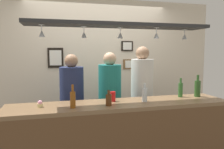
{
  "coord_description": "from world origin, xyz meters",
  "views": [
    {
      "loc": [
        -0.77,
        -2.88,
        1.67
      ],
      "look_at": [
        0.0,
        0.1,
        1.35
      ],
      "focal_mm": 35.68,
      "sensor_mm": 36.0,
      "label": 1
    }
  ],
  "objects_px": {
    "bottle_soda_clear": "(145,94)",
    "picture_frame_upper_small": "(127,46)",
    "person_left_navy_shirt": "(72,99)",
    "cupcake": "(40,104)",
    "picture_frame_lower_pair": "(131,64)",
    "person_middle_teal_shirt": "(110,96)",
    "bottle_beer_green_import": "(180,89)",
    "bottle_beer_amber_tall": "(73,99)",
    "picture_frame_caricature": "(56,58)",
    "drink_can": "(113,97)",
    "bottle_beer_brown_stubby": "(109,100)",
    "person_right_white_patterned_shirt": "(142,91)",
    "bottle_champagne_green": "(197,88)"
  },
  "relations": [
    {
      "from": "bottle_beer_green_import",
      "to": "drink_can",
      "type": "bearing_deg",
      "value": -178.08
    },
    {
      "from": "person_left_navy_shirt",
      "to": "bottle_beer_amber_tall",
      "type": "height_order",
      "value": "person_left_navy_shirt"
    },
    {
      "from": "person_right_white_patterned_shirt",
      "to": "bottle_soda_clear",
      "type": "bearing_deg",
      "value": -109.48
    },
    {
      "from": "picture_frame_upper_small",
      "to": "person_right_white_patterned_shirt",
      "type": "bearing_deg",
      "value": -90.22
    },
    {
      "from": "person_left_navy_shirt",
      "to": "person_middle_teal_shirt",
      "type": "xyz_separation_m",
      "value": [
        0.56,
        0.0,
        0.02
      ]
    },
    {
      "from": "person_middle_teal_shirt",
      "to": "picture_frame_caricature",
      "type": "relative_size",
      "value": 4.87
    },
    {
      "from": "bottle_beer_brown_stubby",
      "to": "picture_frame_lower_pair",
      "type": "distance_m",
      "value": 1.74
    },
    {
      "from": "bottle_beer_amber_tall",
      "to": "bottle_beer_green_import",
      "type": "xyz_separation_m",
      "value": [
        1.47,
        0.24,
        0.0
      ]
    },
    {
      "from": "picture_frame_upper_small",
      "to": "picture_frame_lower_pair",
      "type": "height_order",
      "value": "picture_frame_upper_small"
    },
    {
      "from": "bottle_soda_clear",
      "to": "picture_frame_lower_pair",
      "type": "bearing_deg",
      "value": 77.45
    },
    {
      "from": "bottle_soda_clear",
      "to": "picture_frame_upper_small",
      "type": "distance_m",
      "value": 1.57
    },
    {
      "from": "bottle_champagne_green",
      "to": "bottle_soda_clear",
      "type": "bearing_deg",
      "value": -172.57
    },
    {
      "from": "bottle_soda_clear",
      "to": "picture_frame_caricature",
      "type": "distance_m",
      "value": 1.81
    },
    {
      "from": "person_middle_teal_shirt",
      "to": "bottle_beer_green_import",
      "type": "distance_m",
      "value": 1.02
    },
    {
      "from": "person_middle_teal_shirt",
      "to": "picture_frame_upper_small",
      "type": "xyz_separation_m",
      "value": [
        0.52,
        0.75,
        0.77
      ]
    },
    {
      "from": "cupcake",
      "to": "picture_frame_upper_small",
      "type": "distance_m",
      "value": 2.14
    },
    {
      "from": "person_right_white_patterned_shirt",
      "to": "picture_frame_lower_pair",
      "type": "height_order",
      "value": "person_right_white_patterned_shirt"
    },
    {
      "from": "person_middle_teal_shirt",
      "to": "picture_frame_caricature",
      "type": "xyz_separation_m",
      "value": [
        -0.77,
        0.75,
        0.56
      ]
    },
    {
      "from": "picture_frame_upper_small",
      "to": "picture_frame_lower_pair",
      "type": "bearing_deg",
      "value": 0.0
    },
    {
      "from": "person_middle_teal_shirt",
      "to": "picture_frame_caricature",
      "type": "bearing_deg",
      "value": 135.82
    },
    {
      "from": "bottle_beer_brown_stubby",
      "to": "person_left_navy_shirt",
      "type": "bearing_deg",
      "value": 115.15
    },
    {
      "from": "person_middle_teal_shirt",
      "to": "bottle_beer_green_import",
      "type": "relative_size",
      "value": 6.37
    },
    {
      "from": "person_middle_teal_shirt",
      "to": "bottle_beer_brown_stubby",
      "type": "xyz_separation_m",
      "value": [
        -0.2,
        -0.76,
        0.12
      ]
    },
    {
      "from": "person_left_navy_shirt",
      "to": "drink_can",
      "type": "height_order",
      "value": "person_left_navy_shirt"
    },
    {
      "from": "person_middle_teal_shirt",
      "to": "bottle_soda_clear",
      "type": "bearing_deg",
      "value": -67.61
    },
    {
      "from": "bottle_beer_brown_stubby",
      "to": "drink_can",
      "type": "height_order",
      "value": "bottle_beer_brown_stubby"
    },
    {
      "from": "person_right_white_patterned_shirt",
      "to": "bottle_beer_brown_stubby",
      "type": "bearing_deg",
      "value": -133.18
    },
    {
      "from": "bottle_beer_amber_tall",
      "to": "picture_frame_lower_pair",
      "type": "distance_m",
      "value": 1.95
    },
    {
      "from": "picture_frame_upper_small",
      "to": "picture_frame_lower_pair",
      "type": "relative_size",
      "value": 0.73
    },
    {
      "from": "bottle_soda_clear",
      "to": "picture_frame_caricature",
      "type": "bearing_deg",
      "value": 126.4
    },
    {
      "from": "bottle_beer_amber_tall",
      "to": "picture_frame_lower_pair",
      "type": "relative_size",
      "value": 0.87
    },
    {
      "from": "picture_frame_caricature",
      "to": "picture_frame_lower_pair",
      "type": "height_order",
      "value": "picture_frame_caricature"
    },
    {
      "from": "bottle_beer_green_import",
      "to": "drink_can",
      "type": "relative_size",
      "value": 2.13
    },
    {
      "from": "bottle_soda_clear",
      "to": "cupcake",
      "type": "height_order",
      "value": "bottle_soda_clear"
    },
    {
      "from": "picture_frame_lower_pair",
      "to": "bottle_soda_clear",
      "type": "bearing_deg",
      "value": -102.55
    },
    {
      "from": "bottle_champagne_green",
      "to": "picture_frame_caricature",
      "type": "distance_m",
      "value": 2.32
    },
    {
      "from": "bottle_beer_amber_tall",
      "to": "picture_frame_upper_small",
      "type": "relative_size",
      "value": 1.18
    },
    {
      "from": "person_middle_teal_shirt",
      "to": "bottle_soda_clear",
      "type": "distance_m",
      "value": 0.74
    },
    {
      "from": "person_left_navy_shirt",
      "to": "bottle_champagne_green",
      "type": "distance_m",
      "value": 1.76
    },
    {
      "from": "person_left_navy_shirt",
      "to": "bottle_beer_green_import",
      "type": "distance_m",
      "value": 1.52
    },
    {
      "from": "picture_frame_lower_pair",
      "to": "person_middle_teal_shirt",
      "type": "bearing_deg",
      "value": -128.36
    },
    {
      "from": "person_left_navy_shirt",
      "to": "picture_frame_lower_pair",
      "type": "height_order",
      "value": "person_left_navy_shirt"
    },
    {
      "from": "person_right_white_patterned_shirt",
      "to": "picture_frame_lower_pair",
      "type": "xyz_separation_m",
      "value": [
        0.08,
        0.75,
        0.38
      ]
    },
    {
      "from": "person_left_navy_shirt",
      "to": "cupcake",
      "type": "bearing_deg",
      "value": -121.91
    },
    {
      "from": "bottle_soda_clear",
      "to": "picture_frame_upper_small",
      "type": "relative_size",
      "value": 1.05
    },
    {
      "from": "bottle_beer_brown_stubby",
      "to": "picture_frame_upper_small",
      "type": "bearing_deg",
      "value": 64.57
    },
    {
      "from": "bottle_champagne_green",
      "to": "picture_frame_caricature",
      "type": "xyz_separation_m",
      "value": [
        -1.87,
        1.31,
        0.39
      ]
    },
    {
      "from": "person_right_white_patterned_shirt",
      "to": "picture_frame_upper_small",
      "type": "height_order",
      "value": "picture_frame_upper_small"
    },
    {
      "from": "person_left_navy_shirt",
      "to": "bottle_beer_amber_tall",
      "type": "relative_size",
      "value": 6.27
    },
    {
      "from": "bottle_champagne_green",
      "to": "bottle_beer_green_import",
      "type": "xyz_separation_m",
      "value": [
        -0.24,
        0.04,
        -0.01
      ]
    }
  ]
}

